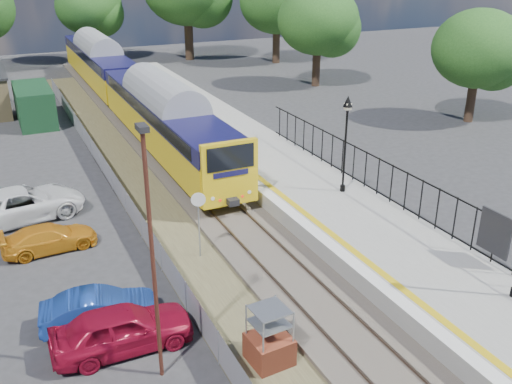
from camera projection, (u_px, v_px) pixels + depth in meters
ground at (308, 297)px, 20.41m from camera, size 120.00×120.00×0.00m
track_bed at (202, 199)px, 28.26m from camera, size 5.90×80.00×0.29m
platform at (301, 189)px, 28.55m from camera, size 5.00×70.00×0.90m
platform_edge at (264, 187)px, 27.57m from camera, size 0.90×70.00×0.01m
victorian_lamp_north at (347, 122)px, 25.80m from camera, size 0.44×0.44×4.60m
palisade_fence at (417, 197)px, 24.11m from camera, size 0.12×26.00×2.00m
wire_fence at (116, 185)px, 28.56m from camera, size 0.06×52.00×1.20m
tree_line at (100, 7)px, 53.42m from camera, size 56.80×43.80×11.88m
train at (125, 83)px, 42.47m from camera, size 2.82×40.83×3.51m
brick_plinth at (269, 337)px, 16.83m from camera, size 1.29×1.29×1.93m
speed_sign at (199, 214)px, 22.28m from camera, size 0.56×0.19×2.86m
carpark_lamp at (152, 245)px, 15.02m from camera, size 0.25×0.50×7.57m
car_red at (122, 328)px, 17.51m from camera, size 4.35×1.77×1.48m
car_blue at (100, 309)px, 18.64m from camera, size 3.92×1.79×1.25m
car_yellow at (49, 238)px, 23.44m from camera, size 3.89×1.80×1.10m
car_white at (22, 204)px, 26.04m from camera, size 5.92×3.56×1.54m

